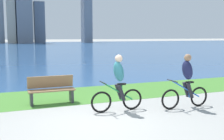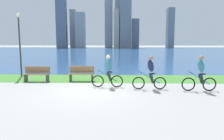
% 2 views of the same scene
% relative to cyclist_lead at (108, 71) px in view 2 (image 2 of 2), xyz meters
% --- Properties ---
extents(ground_plane, '(300.00, 300.00, 0.00)m').
position_rel_cyclist_lead_xyz_m(ground_plane, '(-0.90, -0.86, -0.83)').
color(ground_plane, '#9E9E99').
extents(grass_strip_bayside, '(120.00, 2.99, 0.01)m').
position_rel_cyclist_lead_xyz_m(grass_strip_bayside, '(-0.90, 2.61, -0.83)').
color(grass_strip_bayside, '#478433').
rests_on(grass_strip_bayside, ground).
extents(bay_water_surface, '(300.00, 85.40, 0.00)m').
position_rel_cyclist_lead_xyz_m(bay_water_surface, '(-0.90, 46.80, -0.83)').
color(bay_water_surface, '#2D568C').
rests_on(bay_water_surface, ground).
extents(cyclist_lead, '(1.62, 0.52, 1.67)m').
position_rel_cyclist_lead_xyz_m(cyclist_lead, '(0.00, 0.00, 0.00)').
color(cyclist_lead, black).
rests_on(cyclist_lead, ground).
extents(cyclist_trailing, '(1.68, 0.52, 1.66)m').
position_rel_cyclist_lead_xyz_m(cyclist_trailing, '(2.09, -0.43, -0.00)').
color(cyclist_trailing, black).
rests_on(cyclist_trailing, ground).
extents(cyclist_distant_rear, '(1.65, 0.52, 1.69)m').
position_rel_cyclist_lead_xyz_m(cyclist_distant_rear, '(4.41, -0.71, 0.01)').
color(cyclist_distant_rear, black).
rests_on(cyclist_distant_rear, ground).
extents(bench_near_path, '(1.50, 0.47, 0.90)m').
position_rel_cyclist_lead_xyz_m(bench_near_path, '(-4.30, 1.49, -0.38)').
color(bench_near_path, olive).
rests_on(bench_near_path, ground).
extents(bench_far_along_path, '(1.50, 0.47, 0.90)m').
position_rel_cyclist_lead_xyz_m(bench_far_along_path, '(-1.67, 1.69, -0.38)').
color(bench_far_along_path, olive).
rests_on(bench_far_along_path, ground).
extents(lamppost_tall, '(0.28, 0.28, 4.20)m').
position_rel_cyclist_lead_xyz_m(lamppost_tall, '(-6.01, 3.16, 1.89)').
color(lamppost_tall, '#38383D').
rests_on(lamppost_tall, ground).
extents(city_skyline_far_shore, '(48.99, 10.18, 26.95)m').
position_rel_cyclist_lead_xyz_m(city_skyline_far_shore, '(-3.91, 79.45, 9.64)').
color(city_skyline_far_shore, slate).
rests_on(city_skyline_far_shore, ground).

